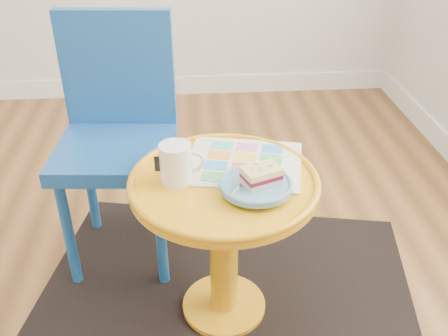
{
  "coord_description": "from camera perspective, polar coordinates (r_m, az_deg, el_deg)",
  "views": [
    {
      "loc": [
        0.66,
        -1.1,
        1.31
      ],
      "look_at": [
        0.76,
        0.11,
        0.57
      ],
      "focal_mm": 40.0,
      "sensor_mm": 36.0,
      "label": 1
    }
  ],
  "objects": [
    {
      "name": "newspaper",
      "position": [
        1.52,
        2.28,
        0.57
      ],
      "size": [
        0.4,
        0.36,
        0.01
      ],
      "primitive_type": "cube",
      "rotation": [
        0.0,
        0.0,
        -0.22
      ],
      "color": "silver",
      "rests_on": "side_table"
    },
    {
      "name": "cake_slice",
      "position": [
        1.37,
        4.29,
        -0.8
      ],
      "size": [
        0.12,
        0.1,
        0.05
      ],
      "rotation": [
        0.0,
        0.0,
        0.38
      ],
      "color": "#D3BC8C",
      "rests_on": "plate"
    },
    {
      "name": "fork",
      "position": [
        1.38,
        2.24,
        -1.68
      ],
      "size": [
        0.09,
        0.13,
        0.0
      ],
      "rotation": [
        0.0,
        0.0,
        -0.55
      ],
      "color": "silver",
      "rests_on": "plate"
    },
    {
      "name": "rug",
      "position": [
        1.78,
        0.0,
        -15.58
      ],
      "size": [
        1.49,
        1.33,
        0.01
      ],
      "primitive_type": "cube",
      "rotation": [
        0.0,
        0.0,
        -0.2
      ],
      "color": "black",
      "rests_on": "ground"
    },
    {
      "name": "mug",
      "position": [
        1.41,
        -5.43,
        0.66
      ],
      "size": [
        0.13,
        0.09,
        0.12
      ],
      "rotation": [
        0.0,
        0.0,
        -0.03
      ],
      "color": "white",
      "rests_on": "side_table"
    },
    {
      "name": "plate",
      "position": [
        1.38,
        3.66,
        -2.03
      ],
      "size": [
        0.2,
        0.2,
        0.02
      ],
      "color": "#558DB5",
      "rests_on": "newspaper"
    },
    {
      "name": "side_table",
      "position": [
        1.53,
        0.0,
        -6.01
      ],
      "size": [
        0.55,
        0.55,
        0.53
      ],
      "color": "orange",
      "rests_on": "ground"
    },
    {
      "name": "chair",
      "position": [
        1.8,
        -12.08,
        4.63
      ],
      "size": [
        0.43,
        0.43,
        0.9
      ],
      "rotation": [
        0.0,
        0.0,
        -0.08
      ],
      "color": "#164B92",
      "rests_on": "ground"
    }
  ]
}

